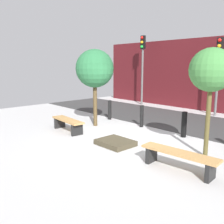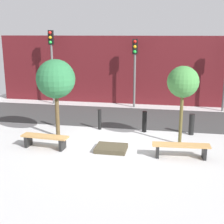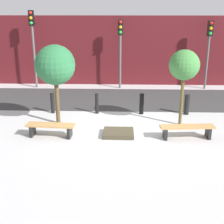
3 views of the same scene
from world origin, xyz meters
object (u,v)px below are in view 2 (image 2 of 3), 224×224
object	(u,v)px
planter_bed	(111,148)
traffic_light_mid_west	(135,61)
bench_left	(45,139)
bollard_left	(100,119)
bench_right	(181,148)
bollard_right	(192,124)
tree_behind_right_bench	(183,83)
traffic_light_west	(52,54)
bollard_center	(144,122)
tree_behind_left_bench	(56,79)
bollard_far_left	(57,117)

from	to	relation	value
planter_bed	traffic_light_mid_west	world-z (taller)	traffic_light_mid_west
bench_left	bollard_left	world-z (taller)	bollard_left
bench_left	traffic_light_mid_west	bearing A→B (deg)	75.33
bench_right	bollard_right	distance (m)	2.57
tree_behind_right_bench	bench_right	bearing A→B (deg)	-90.00
bench_left	bench_right	size ratio (longest dim) A/B	0.91
traffic_light_west	planter_bed	bearing A→B (deg)	-54.88
bench_right	bollard_center	distance (m)	2.90
bench_left	tree_behind_left_bench	world-z (taller)	tree_behind_left_bench
bench_right	bollard_left	size ratio (longest dim) A/B	2.17
planter_bed	bollard_center	xyz separation A→B (m)	(0.95, 2.33, 0.36)
planter_bed	bollard_right	size ratio (longest dim) A/B	1.26
bench_right	tree_behind_right_bench	xyz separation A→B (m)	(0.00, 1.31, 1.96)
planter_bed	bollard_left	world-z (taller)	bollard_left
planter_bed	tree_behind_right_bench	bearing A→B (deg)	25.14
bollard_left	traffic_light_west	size ratio (longest dim) A/B	0.21
tree_behind_right_bench	bollard_center	size ratio (longest dim) A/B	3.28
tree_behind_right_bench	traffic_light_mid_west	xyz separation A→B (m)	(-2.36, 5.54, 0.24)
tree_behind_right_bench	bollard_center	world-z (taller)	tree_behind_right_bench
bollard_left	planter_bed	bearing A→B (deg)	-67.86
bollard_left	bollard_center	world-z (taller)	bollard_center
bench_right	bollard_far_left	bearing A→B (deg)	149.74
bollard_center	traffic_light_mid_west	xyz separation A→B (m)	(-0.95, 4.32, 2.10)
planter_bed	bollard_far_left	size ratio (longest dim) A/B	1.23
bench_left	planter_bed	xyz separation A→B (m)	(2.36, 0.20, -0.25)
planter_bed	traffic_light_west	world-z (taller)	traffic_light_west
planter_bed	traffic_light_mid_west	size ratio (longest dim) A/B	0.29
bench_right	tree_behind_left_bench	size ratio (longest dim) A/B	0.62
bench_right	tree_behind_left_bench	xyz separation A→B (m)	(-4.73, 1.31, 1.94)
bollard_far_left	bollard_left	world-z (taller)	bollard_left
tree_behind_right_bench	bollard_left	size ratio (longest dim) A/B	3.30
planter_bed	tree_behind_right_bench	world-z (taller)	tree_behind_right_bench
tree_behind_left_bench	bollard_center	distance (m)	3.98
bench_right	bollard_right	bearing A→B (deg)	74.97
traffic_light_mid_west	bollard_left	bearing A→B (deg)	-102.35
bollard_center	bollard_left	bearing A→B (deg)	180.00
bollard_center	traffic_light_mid_west	distance (m)	4.90
bollard_far_left	bollard_right	distance (m)	5.68
bollard_far_left	traffic_light_mid_west	size ratio (longest dim) A/B	0.24
tree_behind_right_bench	bollard_right	world-z (taller)	tree_behind_right_bench
bench_right	bollard_right	size ratio (longest dim) A/B	2.22
traffic_light_mid_west	bollard_far_left	bearing A→B (deg)	-123.29
planter_bed	bollard_far_left	distance (m)	3.69
bollard_left	traffic_light_mid_west	world-z (taller)	traffic_light_mid_west
bollard_far_left	bollard_left	size ratio (longest dim) A/B	1.00
tree_behind_left_bench	traffic_light_mid_west	world-z (taller)	traffic_light_mid_west
planter_bed	tree_behind_left_bench	bearing A→B (deg)	154.86
bollard_left	bollard_center	distance (m)	1.89
bollard_right	traffic_light_west	xyz separation A→B (m)	(-7.52, 4.32, 2.40)
tree_behind_right_bench	bollard_center	xyz separation A→B (m)	(-1.42, 1.22, -1.85)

